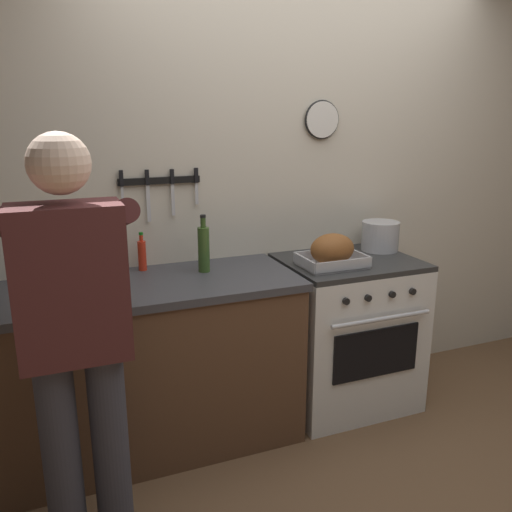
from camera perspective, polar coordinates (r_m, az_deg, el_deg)
wall_back at (r=3.22m, az=3.61°, el=7.72°), size 6.00×0.13×2.60m
counter_block at (r=2.82m, az=-16.38°, el=-12.09°), size 2.03×0.65×0.90m
stove at (r=3.24m, az=9.70°, el=-8.08°), size 0.76×0.67×0.90m
person_cook at (r=2.04m, az=-19.01°, el=-7.65°), size 0.51×0.63×1.66m
roasting_pan at (r=2.92m, az=8.24°, el=0.48°), size 0.35×0.26×0.18m
stock_pot at (r=3.32m, az=13.28°, el=2.12°), size 0.23×0.23×0.18m
cutting_board at (r=2.55m, az=-19.31°, el=-4.14°), size 0.36×0.24×0.02m
bottle_olive_oil at (r=2.79m, az=-5.68°, el=0.86°), size 0.06×0.06×0.31m
bottle_hot_sauce at (r=2.88m, az=-12.22°, el=0.15°), size 0.04×0.04×0.21m
bottle_cooking_oil at (r=2.76m, az=-17.89°, el=-0.52°), size 0.07×0.07×0.25m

